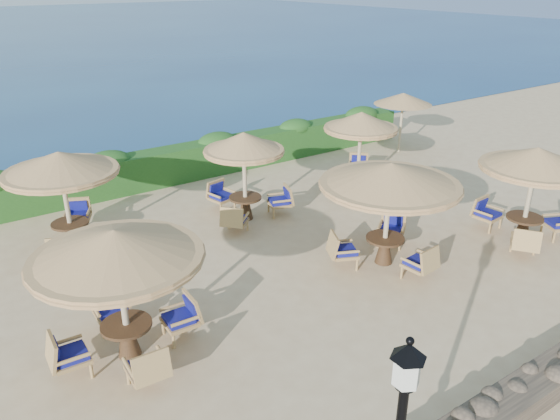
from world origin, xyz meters
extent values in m
plane|color=#D2B485|center=(0.00, 0.00, 0.00)|extent=(120.00, 120.00, 0.00)
cube|color=#1A4616|center=(0.00, 7.20, 0.60)|extent=(18.00, 0.90, 1.20)
cube|color=brown|center=(0.00, -6.20, 0.22)|extent=(15.00, 0.65, 0.44)
cylinder|color=silver|center=(-4.80, -6.80, 2.98)|extent=(0.30, 0.30, 0.36)
cone|color=black|center=(-4.80, -6.80, 3.22)|extent=(0.40, 0.40, 0.18)
cylinder|color=tan|center=(7.80, 5.20, 1.10)|extent=(0.10, 0.10, 2.20)
cone|color=#9F7242|center=(7.80, 5.20, 2.18)|extent=(2.30, 2.30, 0.45)
cylinder|color=tan|center=(-5.98, -1.12, 1.20)|extent=(0.12, 0.12, 2.40)
cone|color=#9F7242|center=(-5.98, -1.12, 2.38)|extent=(3.14, 3.14, 0.55)
cylinder|color=#9F7242|center=(-5.98, -1.12, 2.10)|extent=(3.08, 3.08, 0.14)
cylinder|color=#442C18|center=(-5.98, -1.12, 0.68)|extent=(0.96, 0.96, 0.06)
cone|color=#442C18|center=(-5.98, -1.12, 0.33)|extent=(0.44, 0.44, 0.64)
cylinder|color=tan|center=(0.62, -1.25, 1.20)|extent=(0.12, 0.12, 2.40)
cone|color=#9F7242|center=(0.62, -1.25, 2.38)|extent=(3.43, 3.43, 0.55)
cylinder|color=#9F7242|center=(0.62, -1.25, 2.10)|extent=(3.36, 3.36, 0.14)
cylinder|color=#442C18|center=(0.62, -1.25, 0.68)|extent=(0.96, 0.96, 0.06)
cone|color=#442C18|center=(0.62, -1.25, 0.33)|extent=(0.44, 0.44, 0.64)
cylinder|color=tan|center=(4.61, -2.49, 1.20)|extent=(0.12, 0.12, 2.40)
cone|color=#9F7242|center=(4.61, -2.49, 2.38)|extent=(2.83, 2.83, 0.55)
cylinder|color=#9F7242|center=(4.61, -2.49, 2.10)|extent=(2.78, 2.78, 0.14)
cylinder|color=#442C18|center=(4.61, -2.49, 0.68)|extent=(0.96, 0.96, 0.06)
cone|color=#442C18|center=(4.61, -2.49, 0.33)|extent=(0.44, 0.44, 0.64)
cylinder|color=tan|center=(-5.61, 4.12, 1.20)|extent=(0.12, 0.12, 2.40)
cone|color=#9F7242|center=(-5.61, 4.12, 2.38)|extent=(2.90, 2.90, 0.55)
cylinder|color=#9F7242|center=(-5.61, 4.12, 2.10)|extent=(2.85, 2.85, 0.14)
cylinder|color=#442C18|center=(-5.61, 4.12, 0.68)|extent=(0.96, 0.96, 0.06)
cone|color=#442C18|center=(-5.61, 4.12, 0.33)|extent=(0.44, 0.44, 0.64)
cylinder|color=tan|center=(-0.86, 3.04, 1.20)|extent=(0.12, 0.12, 2.40)
cone|color=#9F7242|center=(-0.86, 3.04, 2.38)|extent=(2.33, 2.33, 0.55)
cylinder|color=#9F7242|center=(-0.86, 3.04, 2.10)|extent=(2.28, 2.28, 0.14)
cylinder|color=#442C18|center=(-0.86, 3.04, 0.68)|extent=(0.96, 0.96, 0.06)
cone|color=#442C18|center=(-0.86, 3.04, 0.33)|extent=(0.44, 0.44, 0.64)
cylinder|color=tan|center=(3.53, 2.97, 1.20)|extent=(0.12, 0.12, 2.40)
cone|color=#9F7242|center=(3.53, 2.97, 2.38)|extent=(2.43, 2.43, 0.55)
cylinder|color=#9F7242|center=(3.53, 2.97, 2.10)|extent=(2.38, 2.38, 0.14)
cylinder|color=#442C18|center=(3.53, 2.97, 0.68)|extent=(0.96, 0.96, 0.06)
cone|color=#442C18|center=(3.53, 2.97, 0.33)|extent=(0.44, 0.44, 0.64)
camera|label=1|loc=(-8.44, -9.77, 6.74)|focal=35.00mm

